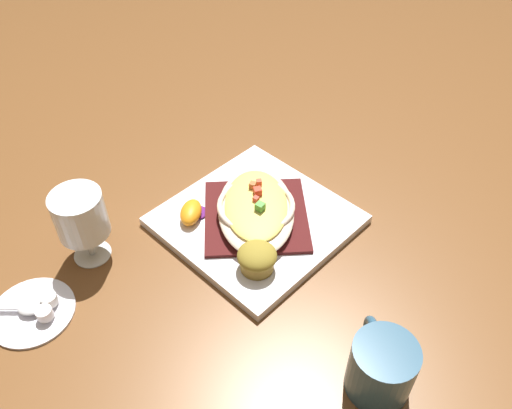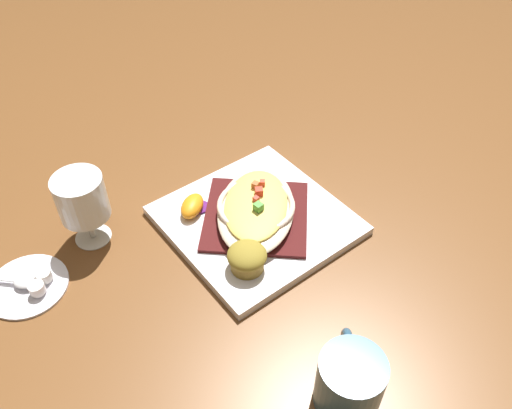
# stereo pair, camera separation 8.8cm
# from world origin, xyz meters

# --- Properties ---
(ground_plane) EXTENTS (2.60, 2.60, 0.00)m
(ground_plane) POSITION_xyz_m (0.00, 0.00, 0.00)
(ground_plane) COLOR brown
(square_plate) EXTENTS (0.33, 0.33, 0.02)m
(square_plate) POSITION_xyz_m (0.00, 0.00, 0.01)
(square_plate) COLOR white
(square_plate) RESTS_ON ground_plane
(folded_napkin) EXTENTS (0.24, 0.24, 0.01)m
(folded_napkin) POSITION_xyz_m (0.00, 0.00, 0.02)
(folded_napkin) COLOR #471616
(folded_napkin) RESTS_ON square_plate
(gratin_dish) EXTENTS (0.24, 0.23, 0.04)m
(gratin_dish) POSITION_xyz_m (0.00, 0.00, 0.04)
(gratin_dish) COLOR beige
(gratin_dish) RESTS_ON folded_napkin
(muffin) EXTENTS (0.06, 0.06, 0.04)m
(muffin) POSITION_xyz_m (-0.09, -0.06, 0.04)
(muffin) COLOR olive
(muffin) RESTS_ON square_plate
(orange_garnish) EXTENTS (0.07, 0.06, 0.03)m
(orange_garnish) POSITION_xyz_m (-0.06, 0.09, 0.03)
(orange_garnish) COLOR #5C1E6B
(orange_garnish) RESTS_ON square_plate
(coffee_mug) EXTENTS (0.10, 0.09, 0.09)m
(coffee_mug) POSITION_xyz_m (-0.16, -0.29, 0.04)
(coffee_mug) COLOR #2B516B
(coffee_mug) RESTS_ON ground_plane
(stemmed_glass) EXTENTS (0.08, 0.08, 0.13)m
(stemmed_glass) POSITION_xyz_m (-0.20, 0.18, 0.08)
(stemmed_glass) COLOR white
(stemmed_glass) RESTS_ON ground_plane
(creamer_saucer) EXTENTS (0.12, 0.12, 0.01)m
(creamer_saucer) POSITION_xyz_m (-0.33, 0.18, 0.00)
(creamer_saucer) COLOR white
(creamer_saucer) RESTS_ON ground_plane
(spoon) EXTENTS (0.06, 0.08, 0.01)m
(spoon) POSITION_xyz_m (-0.34, 0.18, 0.01)
(spoon) COLOR silver
(spoon) RESTS_ON creamer_saucer
(creamer_cup_0) EXTENTS (0.02, 0.02, 0.02)m
(creamer_cup_0) POSITION_xyz_m (-0.33, 0.15, 0.02)
(creamer_cup_0) COLOR silver
(creamer_cup_0) RESTS_ON creamer_saucer
(creamer_cup_1) EXTENTS (0.02, 0.02, 0.02)m
(creamer_cup_1) POSITION_xyz_m (-0.31, 0.16, 0.02)
(creamer_cup_1) COLOR silver
(creamer_cup_1) RESTS_ON creamer_saucer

